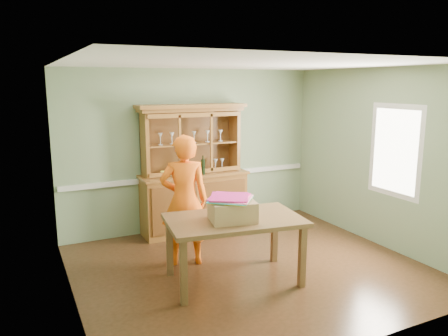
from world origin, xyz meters
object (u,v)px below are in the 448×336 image
china_hutch (193,188)px  person (184,200)px  cardboard_box (232,211)px  dining_table (234,225)px

china_hutch → person: 1.36m
cardboard_box → person: 0.93m
person → cardboard_box: bearing=124.4°
china_hutch → person: (-0.62, -1.20, 0.15)m
dining_table → person: size_ratio=0.99×
cardboard_box → person: size_ratio=0.30×
china_hutch → cardboard_box: china_hutch is taller
dining_table → cardboard_box: cardboard_box is taller
china_hutch → dining_table: china_hutch is taller
cardboard_box → person: (-0.28, 0.88, -0.05)m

